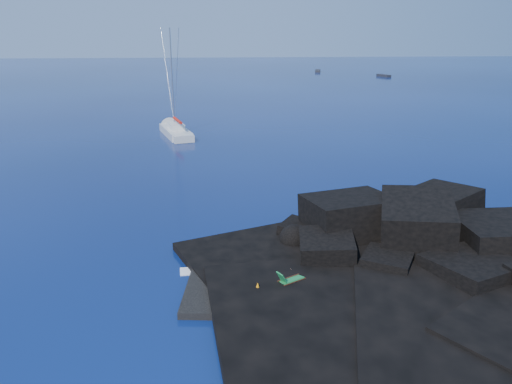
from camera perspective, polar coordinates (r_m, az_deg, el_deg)
ground at (r=25.79m, az=-8.54°, el=-11.82°), size 400.00×400.00×0.00m
headland at (r=30.37m, az=17.37°, el=-7.61°), size 24.00×24.00×3.60m
beach at (r=26.25m, az=1.56°, el=-11.01°), size 9.08×6.86×0.70m
surf_foam at (r=30.28m, az=1.64°, el=-6.80°), size 10.00×8.00×0.06m
sailboat at (r=63.06m, az=-9.15°, el=6.41°), size 5.97×12.45×12.82m
deck_chair at (r=25.71m, az=4.11°, el=-9.59°), size 1.57×1.27×0.99m
towel at (r=26.84m, az=3.06°, el=-9.43°), size 1.81×1.19×0.04m
sunbather at (r=26.77m, az=3.07°, el=-9.15°), size 1.65×0.84×0.25m
marker_cone at (r=25.14m, az=0.19°, el=-10.84°), size 0.44×0.44×0.52m
distant_boat_a at (r=152.62m, az=7.07°, el=13.47°), size 2.47×4.95×0.63m
distant_boat_b at (r=141.18m, az=14.38°, el=12.65°), size 2.96×4.58×0.59m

